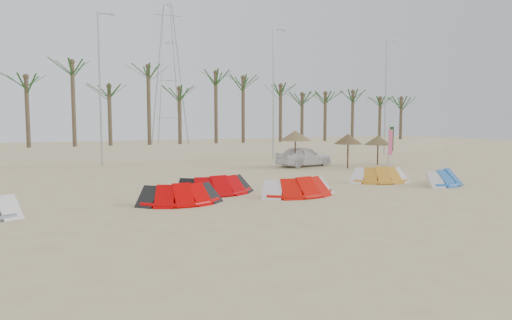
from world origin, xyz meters
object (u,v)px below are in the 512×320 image
kite_blue (439,176)px  parasol_right (378,140)px  parasol_mid (348,139)px  kite_red_left (178,193)px  parasol_left (295,136)px  car (304,156)px  kite_red_mid (214,184)px  kite_orange (376,174)px  kite_red_right (296,185)px

kite_blue → parasol_right: parasol_right is taller
parasol_mid → parasol_right: bearing=17.4°
kite_red_left → kite_blue: size_ratio=0.92×
parasol_left → car: (1.15, 0.78, -1.52)m
kite_red_mid → kite_orange: size_ratio=1.08×
kite_red_right → parasol_right: (12.19, 9.33, 1.40)m
kite_orange → parasol_left: bearing=93.3°
parasol_mid → parasol_right: (3.46, 1.08, -0.19)m
parasol_mid → kite_red_right: bearing=-136.6°
parasol_mid → car: size_ratio=0.56×
kite_red_mid → parasol_mid: 13.60m
kite_blue → car: car is taller
kite_orange → kite_blue: same height
kite_red_left → kite_red_mid: 2.73m
kite_blue → parasol_right: bearing=68.4°
kite_orange → kite_blue: bearing=-38.1°
kite_red_left → kite_blue: 13.75m
kite_orange → parasol_left: size_ratio=1.31×
kite_red_right → parasol_mid: 12.12m
kite_red_mid → parasol_right: size_ratio=1.70×
kite_red_right → kite_orange: size_ratio=1.10×
kite_red_left → parasol_mid: parasol_mid is taller
kite_red_left → parasol_right: (17.49, 9.15, 1.41)m
kite_red_left → kite_red_right: (5.29, -0.18, 0.00)m
kite_red_right → car: size_ratio=0.88×
kite_blue → kite_orange: bearing=141.9°
kite_red_left → parasol_left: (10.81, 9.70, 1.82)m
kite_red_left → kite_blue: same height
kite_orange → car: (0.68, 8.80, 0.31)m
kite_blue → parasol_mid: parasol_mid is taller
parasol_mid → parasol_left: bearing=153.1°
kite_red_mid → kite_orange: (9.18, -0.07, -0.00)m
kite_orange → kite_blue: (2.48, -1.94, 0.00)m
kite_red_mid → kite_red_right: size_ratio=0.98×
kite_blue → parasol_right: size_ratio=1.65×
kite_blue → parasol_left: (-2.94, 9.97, 1.82)m
parasol_left → parasol_right: bearing=-4.7°
kite_orange → kite_red_right: bearing=-162.7°
parasol_left → parasol_mid: parasol_left is taller
parasol_mid → car: bearing=130.6°
kite_red_left → kite_red_mid: same height
kite_blue → parasol_mid: (0.28, 8.33, 1.60)m
kite_orange → parasol_mid: parasol_mid is taller
parasol_left → parasol_right: (6.68, -0.55, -0.42)m
kite_blue → car: (-1.79, 10.74, 0.31)m
kite_red_left → parasol_left: bearing=41.9°
kite_red_left → car: 15.90m
parasol_left → car: 2.05m
parasol_left → parasol_right: 6.71m
kite_red_right → parasol_right: size_ratio=1.72×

